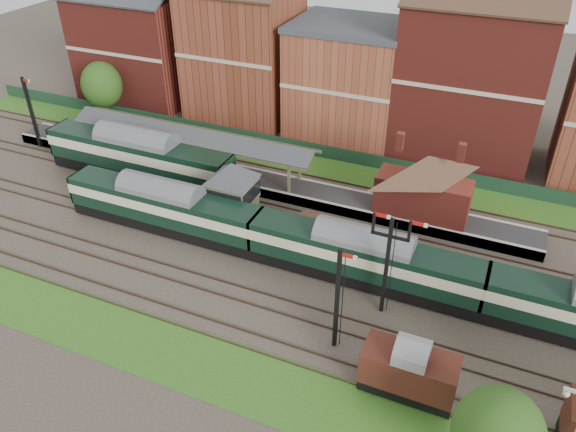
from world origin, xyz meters
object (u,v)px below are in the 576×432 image
at_px(signal_box, 233,192).
at_px(platform_railcar, 139,155).
at_px(semaphore_bracket, 388,260).
at_px(goods_van_a, 409,371).
at_px(dmu_train, 362,257).

bearing_deg(signal_box, platform_railcar, 165.03).
distance_m(signal_box, semaphore_bracket, 16.16).
relative_size(signal_box, semaphore_bracket, 0.73).
xyz_separation_m(semaphore_bracket, platform_railcar, (-27.19, 9.00, -1.96)).
bearing_deg(platform_railcar, goods_van_a, -26.95).
bearing_deg(platform_railcar, dmu_train, -14.69).
height_order(signal_box, dmu_train, signal_box).
distance_m(semaphore_bracket, dmu_train, 4.12).
height_order(signal_box, semaphore_bracket, semaphore_bracket).
height_order(semaphore_bracket, dmu_train, semaphore_bracket).
height_order(dmu_train, goods_van_a, dmu_train).
relative_size(semaphore_bracket, dmu_train, 0.15).
bearing_deg(semaphore_bracket, goods_van_a, -63.16).
relative_size(signal_box, platform_railcar, 0.30).
relative_size(dmu_train, goods_van_a, 9.42).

